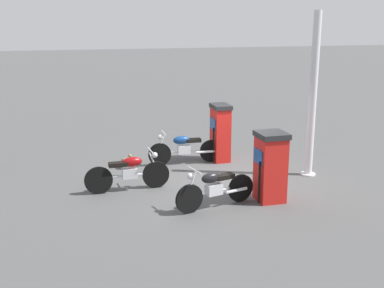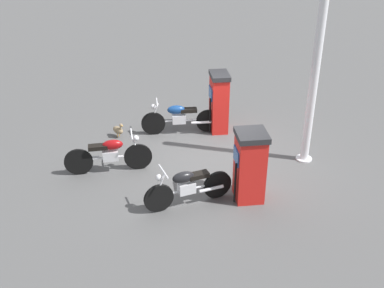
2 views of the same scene
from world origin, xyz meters
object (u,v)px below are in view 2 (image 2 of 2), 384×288
fuel_pump_near (219,102)px  motorcycle_near_pump (179,117)px  motorcycle_far_pump (187,186)px  fuel_pump_far (250,166)px  wandering_duck (118,130)px  canopy_support_pole (314,82)px  motorcycle_extra (110,153)px

fuel_pump_near → motorcycle_near_pump: fuel_pump_near is taller
fuel_pump_near → motorcycle_far_pump: (1.33, 3.39, -0.39)m
fuel_pump_far → wandering_duck: size_ratio=3.54×
fuel_pump_far → motorcycle_far_pump: fuel_pump_far is taller
fuel_pump_far → motorcycle_far_pump: size_ratio=0.82×
motorcycle_near_pump → wandering_duck: size_ratio=4.78×
fuel_pump_far → canopy_support_pole: size_ratio=0.38×
fuel_pump_far → motorcycle_far_pump: bearing=2.6°
fuel_pump_far → wandering_duck: (2.76, -3.30, -0.59)m
motorcycle_far_pump → wandering_duck: motorcycle_far_pump is taller
motorcycle_near_pump → canopy_support_pole: 3.79m
motorcycle_near_pump → motorcycle_far_pump: motorcycle_near_pump is taller
motorcycle_extra → fuel_pump_far: bearing=152.6°
fuel_pump_far → motorcycle_extra: (2.96, -1.53, -0.32)m
motorcycle_near_pump → motorcycle_extra: size_ratio=1.05×
fuel_pump_near → motorcycle_extra: 3.48m
motorcycle_near_pump → motorcycle_extra: motorcycle_extra is taller
motorcycle_near_pump → wandering_duck: 1.69m
motorcycle_far_pump → motorcycle_extra: bearing=-44.5°
fuel_pump_near → motorcycle_far_pump: bearing=68.5°
fuel_pump_near → fuel_pump_far: 3.33m
fuel_pump_near → canopy_support_pole: canopy_support_pole is taller
motorcycle_near_pump → wandering_duck: motorcycle_near_pump is taller
motorcycle_far_pump → motorcycle_extra: motorcycle_extra is taller
motorcycle_near_pump → fuel_pump_far: bearing=108.3°
motorcycle_near_pump → canopy_support_pole: size_ratio=0.51×
wandering_duck → canopy_support_pole: canopy_support_pole is taller
fuel_pump_near → motorcycle_far_pump: 3.66m
motorcycle_far_pump → fuel_pump_far: bearing=-177.4°
fuel_pump_near → motorcycle_near_pump: (1.09, 0.04, -0.37)m
motorcycle_near_pump → wandering_duck: (1.67, -0.01, -0.26)m
motorcycle_near_pump → motorcycle_far_pump: 3.36m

